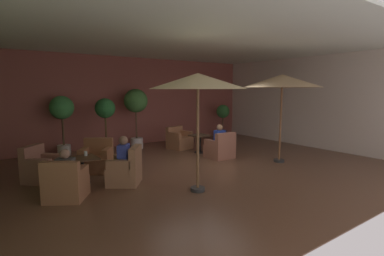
% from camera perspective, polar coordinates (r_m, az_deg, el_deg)
% --- Properties ---
extents(ground_plane, '(10.62, 8.82, 0.02)m').
position_cam_1_polar(ground_plane, '(8.47, 1.73, -7.63)').
color(ground_plane, brown).
extents(wall_back_brick, '(10.62, 0.08, 3.46)m').
position_cam_1_polar(wall_back_brick, '(11.97, -10.93, 5.11)').
color(wall_back_brick, '#934C44').
rests_on(wall_back_brick, ground_plane).
extents(wall_right_plain, '(0.08, 8.82, 3.46)m').
position_cam_1_polar(wall_right_plain, '(12.11, 22.20, 4.72)').
color(wall_right_plain, beige).
rests_on(wall_right_plain, ground_plane).
extents(ceiling_slab, '(10.62, 8.82, 0.06)m').
position_cam_1_polar(ceiling_slab, '(8.28, 1.83, 16.46)').
color(ceiling_slab, silver).
rests_on(ceiling_slab, wall_back_brick).
extents(cafe_table_front_left, '(0.68, 0.68, 0.62)m').
position_cam_1_polar(cafe_table_front_left, '(7.35, -20.65, -6.48)').
color(cafe_table_front_left, black).
rests_on(cafe_table_front_left, ground_plane).
extents(armchair_front_left_north, '(1.06, 1.06, 0.88)m').
position_cam_1_polar(armchair_front_left_north, '(7.94, -27.16, -7.03)').
color(armchair_front_left_north, '#945D4B').
rests_on(armchair_front_left_north, ground_plane).
extents(armchair_front_left_east, '(0.99, 0.99, 0.84)m').
position_cam_1_polar(armchair_front_left_east, '(6.47, -23.48, -10.08)').
color(armchair_front_left_east, '#965F3F').
rests_on(armchair_front_left_east, ground_plane).
extents(armchair_front_left_south, '(1.00, 1.00, 0.89)m').
position_cam_1_polar(armchair_front_left_south, '(7.07, -12.78, -8.07)').
color(armchair_front_left_south, '#8F6345').
rests_on(armchair_front_left_south, ground_plane).
extents(armchair_front_left_west, '(1.04, 1.02, 0.88)m').
position_cam_1_polar(armchair_front_left_west, '(8.34, -18.18, -5.90)').
color(armchair_front_left_west, '#955A38').
rests_on(armchair_front_left_west, ground_plane).
extents(cafe_table_front_right, '(0.65, 0.65, 0.62)m').
position_cam_1_polar(cafe_table_front_right, '(10.26, 1.57, -2.35)').
color(cafe_table_front_right, black).
rests_on(cafe_table_front_right, ground_plane).
extents(armchair_front_right_north, '(0.88, 0.88, 0.81)m').
position_cam_1_polar(armchair_front_right_north, '(11.00, -2.56, -2.40)').
color(armchair_front_right_north, '#9D6241').
rests_on(armchair_front_right_north, ground_plane).
extents(armchair_front_right_east, '(0.79, 0.75, 0.85)m').
position_cam_1_polar(armchair_front_right_east, '(9.48, 5.58, -4.04)').
color(armchair_front_right_east, '#9C5F4B').
rests_on(armchair_front_right_east, ground_plane).
extents(patio_umbrella_tall_red, '(2.07, 2.07, 2.54)m').
position_cam_1_polar(patio_umbrella_tall_red, '(6.15, 1.17, 8.97)').
color(patio_umbrella_tall_red, '#2D2D2D').
rests_on(patio_umbrella_tall_red, ground_plane).
extents(patio_umbrella_center_beige, '(2.32, 2.32, 2.65)m').
position_cam_1_polar(patio_umbrella_center_beige, '(9.15, 17.22, 8.69)').
color(patio_umbrella_center_beige, '#2D2D2D').
rests_on(patio_umbrella_center_beige, ground_plane).
extents(potted_tree_left_corner, '(0.67, 0.67, 1.92)m').
position_cam_1_polar(potted_tree_left_corner, '(10.25, -16.58, 2.29)').
color(potted_tree_left_corner, '#333332').
rests_on(potted_tree_left_corner, ground_plane).
extents(potted_tree_mid_left, '(0.60, 0.60, 1.52)m').
position_cam_1_polar(potted_tree_mid_left, '(13.33, 6.06, 2.22)').
color(potted_tree_mid_left, '#3C2D37').
rests_on(potted_tree_mid_left, ground_plane).
extents(potted_tree_mid_right, '(0.87, 0.87, 2.23)m').
position_cam_1_polar(potted_tree_mid_right, '(11.02, -10.92, 4.30)').
color(potted_tree_mid_right, silver).
rests_on(potted_tree_mid_right, ground_plane).
extents(potted_tree_right_corner, '(0.77, 0.77, 2.00)m').
position_cam_1_polar(potted_tree_right_corner, '(10.57, -24.08, 2.72)').
color(potted_tree_right_corner, silver).
rests_on(potted_tree_right_corner, ground_plane).
extents(patron_blue_shirt, '(0.40, 0.37, 0.62)m').
position_cam_1_polar(patron_blue_shirt, '(6.41, -23.52, -6.81)').
color(patron_blue_shirt, '#413F3C').
rests_on(patron_blue_shirt, ground_plane).
extents(patron_by_window, '(0.35, 0.21, 0.67)m').
position_cam_1_polar(patron_by_window, '(9.44, 5.43, -1.51)').
color(patron_by_window, '#253EA6').
rests_on(patron_by_window, ground_plane).
extents(patron_with_friend, '(0.40, 0.43, 0.71)m').
position_cam_1_polar(patron_with_friend, '(6.98, -13.22, -4.72)').
color(patron_with_friend, '#323E99').
rests_on(patron_with_friend, ground_plane).
extents(iced_drink_cup, '(0.08, 0.08, 0.11)m').
position_cam_1_polar(iced_drink_cup, '(7.48, -20.07, -4.70)').
color(iced_drink_cup, white).
rests_on(iced_drink_cup, cafe_table_front_left).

